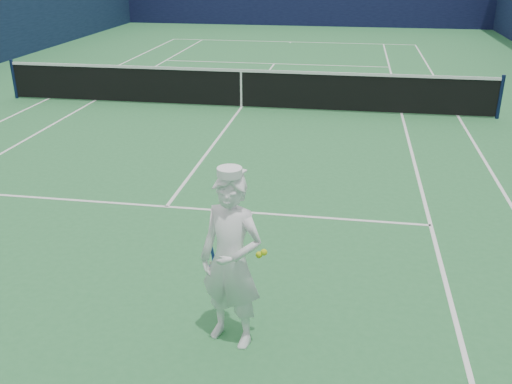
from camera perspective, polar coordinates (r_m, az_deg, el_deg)
ground at (r=15.14m, az=-1.47°, el=8.44°), size 80.00×80.00×0.00m
court_markings at (r=15.14m, az=-1.47°, el=8.45°), size 11.03×23.83×0.01m
windscreen_fence at (r=14.76m, az=-1.55°, el=15.97°), size 20.12×36.12×4.00m
tennis_net at (r=15.01m, az=-1.49°, el=10.49°), size 12.88×0.09×1.07m
tennis_player at (r=5.73m, az=-2.49°, el=-6.89°), size 0.79×0.69×1.93m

